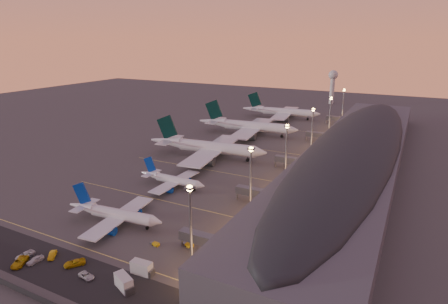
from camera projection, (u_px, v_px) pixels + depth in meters
ground at (169, 196)px, 153.89m from camera, size 700.00×700.00×0.00m
airliner_narrow_south at (114, 214)px, 130.41m from camera, size 38.13×34.28×13.61m
airliner_narrow_north at (172, 180)px, 163.15m from camera, size 33.54×29.87×12.02m
airliner_wide_near at (206, 147)px, 203.01m from camera, size 67.99×62.39×21.75m
airliner_wide_mid at (247, 126)px, 250.84m from camera, size 69.28×63.44×22.16m
airliner_wide_far at (281, 112)px, 301.93m from camera, size 63.42×58.11×20.28m
terminal_building at (356, 150)px, 185.66m from camera, size 56.35×255.00×17.46m
light_masts at (302, 131)px, 188.12m from camera, size 2.20×217.20×25.90m
radar_tower at (333, 81)px, 363.87m from camera, size 9.00×9.00×32.50m
service_lane at (55, 267)px, 106.34m from camera, size 260.00×16.00×0.01m
lane_markings at (216, 167)px, 187.85m from camera, size 90.00×180.36×0.00m
fence at (15, 288)px, 95.86m from camera, size 124.00×0.12×2.00m
baggage_tug_a at (155, 244)px, 117.19m from camera, size 3.32×1.63×0.96m
baggage_tug_b at (188, 245)px, 116.57m from camera, size 3.74×1.82×1.09m
catering_truck_a at (143, 268)px, 102.65m from camera, size 6.68×2.93×3.68m
catering_truck_b at (124, 283)px, 96.31m from camera, size 7.17×5.01×3.77m
service_van_a at (25, 255)px, 110.54m from camera, size 2.92×5.73×1.55m
service_van_b at (20, 262)px, 107.00m from camera, size 5.59×6.94×1.76m
service_van_c at (35, 260)px, 108.03m from camera, size 2.35×5.11×1.70m
service_van_d at (75, 263)px, 106.66m from camera, size 5.74×6.36×1.64m
service_van_e at (86, 276)px, 101.14m from camera, size 5.29×3.04×1.39m
service_van_f at (52, 255)px, 110.64m from camera, size 4.12×4.76×1.55m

